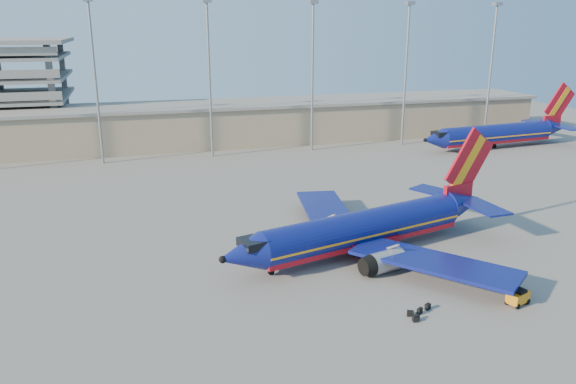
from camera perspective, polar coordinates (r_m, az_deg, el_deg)
name	(u,v)px	position (r m, az deg, el deg)	size (l,w,h in m)	color
ground	(314,237)	(66.83, 2.67, -4.57)	(220.00, 220.00, 0.00)	slate
terminal_building	(272,121)	(122.41, -1.61, 7.27)	(122.00, 16.00, 8.50)	gray
light_mast_row	(262,62)	(108.15, -2.65, 13.09)	(101.60, 1.60, 28.65)	gray
aircraft_main	(369,228)	(62.54, 8.24, -3.64)	(36.07, 34.24, 12.46)	navy
aircraft_second	(499,134)	(122.85, 20.68, 5.58)	(37.49, 14.54, 12.70)	navy
baggage_tug	(518,296)	(55.10, 22.33, -9.78)	(2.42, 1.93, 1.52)	orange
luggage_pile	(418,313)	(50.76, 13.07, -11.90)	(2.69, 2.14, 0.54)	black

